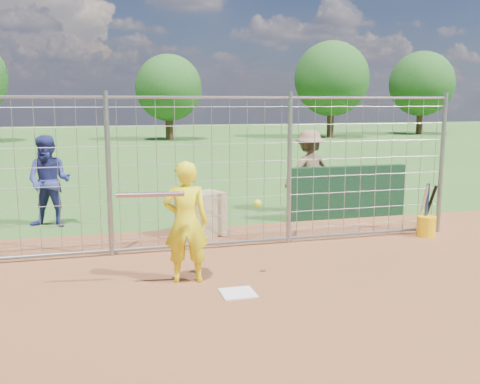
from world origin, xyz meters
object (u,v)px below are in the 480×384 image
object	(u,v)px
bystander_a	(49,182)
batter	(186,222)
equipment_bin	(201,214)
bucket_with_bats	(426,223)
bystander_c	(309,171)

from	to	relation	value
bystander_a	batter	bearing A→B (deg)	-44.61
equipment_bin	bucket_with_bats	world-z (taller)	bucket_with_bats
batter	bucket_with_bats	world-z (taller)	batter
batter	bucket_with_bats	xyz separation A→B (m)	(4.63, 1.31, -0.59)
bystander_a	equipment_bin	world-z (taller)	bystander_a
equipment_bin	bucket_with_bats	size ratio (longest dim) A/B	0.82
bystander_c	equipment_bin	size ratio (longest dim) A/B	2.28
batter	bystander_c	distance (m)	5.27
bystander_a	equipment_bin	xyz separation A→B (m)	(2.70, -1.48, -0.50)
bucket_with_bats	bystander_a	bearing A→B (deg)	158.52
batter	bystander_a	world-z (taller)	bystander_a
batter	bucket_with_bats	distance (m)	4.85
bystander_a	bystander_c	distance (m)	5.46
bystander_a	bystander_c	size ratio (longest dim) A/B	0.99
equipment_bin	bystander_a	bearing A→B (deg)	130.17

